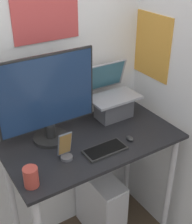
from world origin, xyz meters
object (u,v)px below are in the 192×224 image
(laptop, at_px, (113,102))
(monitor, at_px, (48,101))
(mouse, at_px, (130,139))
(cell_phone, at_px, (66,149))
(computer_tower, at_px, (100,205))
(keyboard, at_px, (105,150))

(laptop, bearing_deg, monitor, -176.72)
(monitor, relative_size, mouse, 10.69)
(mouse, xyz_separation_m, cell_phone, (-0.40, 0.05, 0.04))
(monitor, distance_m, computer_tower, 1.03)
(monitor, height_order, keyboard, monitor)
(laptop, relative_size, mouse, 6.32)
(mouse, bearing_deg, keyboard, -177.08)
(keyboard, relative_size, cell_phone, 1.52)
(monitor, relative_size, keyboard, 2.37)
(keyboard, xyz_separation_m, cell_phone, (-0.21, 0.06, 0.05))
(laptop, height_order, monitor, monitor)
(mouse, bearing_deg, laptop, 75.24)
(laptop, distance_m, keyboard, 0.41)
(laptop, distance_m, monitor, 0.49)
(keyboard, height_order, mouse, mouse)
(keyboard, bearing_deg, mouse, 2.92)
(monitor, bearing_deg, mouse, -34.20)
(laptop, height_order, keyboard, laptop)
(monitor, bearing_deg, cell_phone, -92.41)
(keyboard, relative_size, mouse, 4.51)
(monitor, bearing_deg, computer_tower, -5.00)
(keyboard, relative_size, computer_tower, 0.45)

